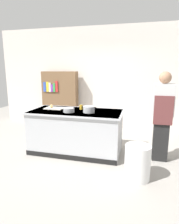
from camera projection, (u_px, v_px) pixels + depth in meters
The scene contains 11 objects.
ground_plane at pixel (76, 151), 4.30m from camera, with size 10.00×10.00×0.00m, color #9E9991.
back_wall at pixel (97, 78), 5.96m from camera, with size 6.40×0.12×3.00m, color silver.
counter_island at pixel (76, 131), 4.20m from camera, with size 1.98×0.98×0.90m.
cutting_board at pixel (54, 108), 4.34m from camera, with size 0.40×0.28×0.02m, color silver.
onion at pixel (51, 106), 4.34m from camera, with size 0.07×0.07×0.07m, color tan.
stock_pot at pixel (89, 109), 3.95m from camera, with size 0.30×0.23×0.13m.
mixing_bowl at pixel (69, 110), 3.98m from camera, with size 0.23×0.23×0.09m, color #B7BABF.
juice_cup at pixel (81, 107), 4.26m from camera, with size 0.07×0.07×0.10m, color yellow.
trash_bin at pixel (137, 162), 3.16m from camera, with size 0.41×0.41×0.57m, color white.
person_chef at pixel (162, 115), 3.70m from camera, with size 0.38×0.25×1.72m.
bookshelf at pixel (60, 99), 6.09m from camera, with size 1.10×0.31×1.70m.
Camera 1 is at (1.30, -3.81, 1.75)m, focal length 31.32 mm.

